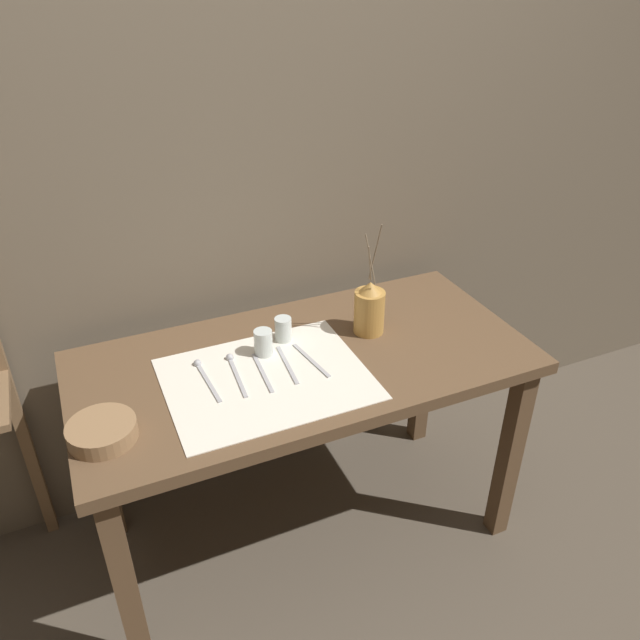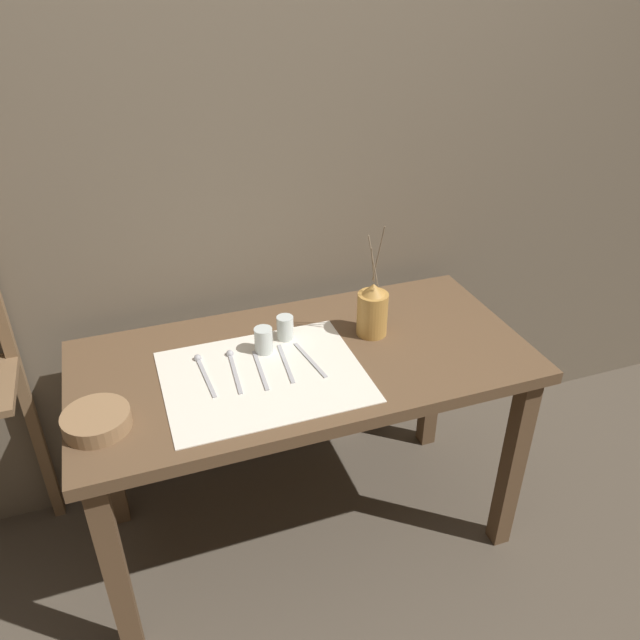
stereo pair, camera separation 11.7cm
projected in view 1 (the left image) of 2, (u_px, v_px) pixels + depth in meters
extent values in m
plane|color=brown|center=(306.00, 528.00, 2.30)|extent=(12.00, 12.00, 0.00)
cube|color=#6B5E4C|center=(249.00, 175.00, 2.03)|extent=(7.00, 0.06, 2.40)
cube|color=brown|center=(304.00, 363.00, 1.92)|extent=(1.40, 0.67, 0.04)
cube|color=brown|center=(126.00, 588.00, 1.68)|extent=(0.06, 0.06, 0.72)
cube|color=brown|center=(510.00, 454.00, 2.12)|extent=(0.06, 0.06, 0.72)
cube|color=brown|center=(100.00, 456.00, 2.11)|extent=(0.06, 0.06, 0.72)
cube|color=brown|center=(423.00, 367.00, 2.55)|extent=(0.06, 0.06, 0.72)
cube|color=brown|center=(8.00, 388.00, 1.97)|extent=(0.04, 0.04, 1.29)
cube|color=silver|center=(267.00, 379.00, 1.81)|extent=(0.58, 0.46, 0.00)
cylinder|color=#B7843D|center=(369.00, 312.00, 2.00)|extent=(0.10, 0.10, 0.14)
cone|color=#B7843D|center=(370.00, 287.00, 1.95)|extent=(0.07, 0.07, 0.04)
cylinder|color=#847056|center=(371.00, 260.00, 1.88)|extent=(0.04, 0.02, 0.17)
cylinder|color=#847056|center=(375.00, 253.00, 1.88)|extent=(0.01, 0.05, 0.20)
cylinder|color=#847056|center=(370.00, 264.00, 1.89)|extent=(0.03, 0.04, 0.14)
cylinder|color=#8E6B47|center=(102.00, 431.00, 1.58)|extent=(0.18, 0.18, 0.05)
cylinder|color=silver|center=(263.00, 342.00, 1.90)|extent=(0.06, 0.06, 0.08)
cylinder|color=silver|center=(283.00, 329.00, 1.97)|extent=(0.05, 0.05, 0.08)
cube|color=#A8A8AD|center=(208.00, 382.00, 1.79)|extent=(0.02, 0.20, 0.00)
sphere|color=#A8A8AD|center=(197.00, 363.00, 1.86)|extent=(0.02, 0.02, 0.02)
cube|color=#A8A8AD|center=(238.00, 377.00, 1.81)|extent=(0.03, 0.20, 0.00)
sphere|color=#A8A8AD|center=(230.00, 357.00, 1.89)|extent=(0.02, 0.02, 0.02)
cube|color=#A8A8AD|center=(263.00, 372.00, 1.83)|extent=(0.02, 0.20, 0.00)
cube|color=#A8A8AD|center=(287.00, 365.00, 1.86)|extent=(0.03, 0.20, 0.00)
cube|color=#A8A8AD|center=(311.00, 360.00, 1.88)|extent=(0.04, 0.20, 0.00)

